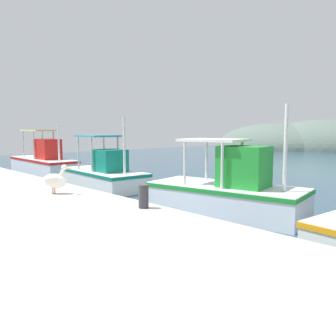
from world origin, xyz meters
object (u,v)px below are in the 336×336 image
Objects in this scene: fishing_boat_third at (228,192)px; mooring_bollard_nearest at (143,196)px; pelican at (55,179)px; fishing_boat_nearest at (43,163)px; fishing_boat_second at (104,174)px.

fishing_boat_third is 9.34× the size of mooring_bollard_nearest.
fishing_boat_third is 5.06m from pelican.
fishing_boat_nearest is at bearing 158.28° from pelican.
pelican is at bearing -123.70° from fishing_boat_third.
fishing_boat_third reaches higher than mooring_bollard_nearest.
fishing_boat_second is 7.80m from mooring_bollard_nearest.
mooring_bollard_nearest is (6.99, -3.44, 0.46)m from fishing_boat_second.
fishing_boat_third reaches higher than pelican.
fishing_boat_third is 5.85× the size of pelican.
fishing_boat_nearest is at bearing -179.19° from fishing_boat_second.
mooring_bollard_nearest is at bearing -14.30° from fishing_boat_nearest.
fishing_boat_second is 6.73m from fishing_boat_third.
fishing_boat_second is at bearing 133.76° from pelican.
fishing_boat_nearest is 1.18× the size of fishing_boat_third.
fishing_boat_nearest reaches higher than pelican.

